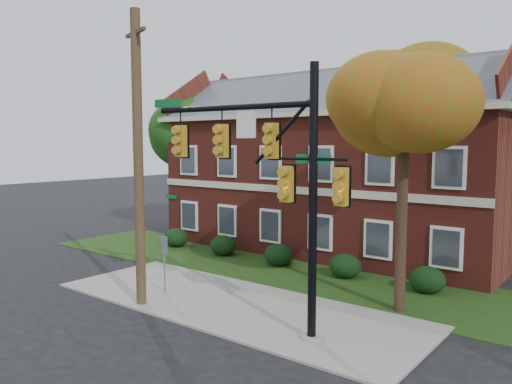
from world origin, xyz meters
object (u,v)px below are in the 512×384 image
Objects in this scene: hedge_far_right at (427,280)px; sign_post at (164,255)px; apartment_building at (335,157)px; hedge_center at (278,255)px; tree_left_rear at (193,129)px; traffic_signal at (270,170)px; hedge_far_left at (176,238)px; tree_near_right at (410,115)px; tree_far_rear at (414,95)px; hedge_right at (345,266)px; hedge_left at (223,246)px; utility_pole at (138,159)px.

hedge_far_right is 0.62× the size of sign_post.
apartment_building is 6.89m from hedge_center.
apartment_building is at bearing 6.54° from tree_left_rear.
apartment_building is 12.98m from traffic_signal.
hedge_center is (7.00, 0.00, 0.00)m from hedge_far_left.
tree_far_rear reaches higher than tree_near_right.
hedge_right is 0.62× the size of sign_post.
tree_far_rear is (11.07, 8.96, 2.16)m from tree_left_rear.
tree_near_right is (10.72, -2.83, 6.14)m from hedge_left.
tree_near_right reaches higher than hedge_far_right.
tree_left_rear is (-13.23, 4.14, 6.16)m from hedge_right.
utility_pole reaches higher than hedge_right.
tree_left_rear reaches higher than hedge_left.
hedge_far_right is 6.77m from tree_near_right.
hedge_right is 7.73m from sign_post.
sign_post is (2.74, -6.37, 1.01)m from hedge_left.
hedge_right is 1.00× the size of hedge_far_right.
hedge_right is 0.16× the size of tree_near_right.
tree_far_rear is at bearing 102.20° from utility_pole.
tree_near_right is 17.12m from tree_far_rear.
sign_post is (-7.76, -6.37, 1.01)m from hedge_far_right.
hedge_left is 0.16× the size of tree_near_right.
hedge_right is (7.00, 0.00, 0.00)m from hedge_left.
hedge_far_left is 1.00× the size of hedge_left.
tree_far_rear is 1.44× the size of traffic_signal.
tree_near_right is at bearing -11.27° from hedge_far_left.
hedge_center is 15.57m from tree_far_rear.
utility_pole is at bearing -77.18° from sign_post.
tree_far_rear is (-5.66, 13.09, 8.32)m from hedge_far_right.
tree_left_rear is 14.74m from sign_post.
tree_near_right is (14.22, -2.83, 6.14)m from hedge_far_left.
apartment_building reaches higher than tree_near_right.
traffic_signal reaches higher than hedge_far_right.
apartment_building is 2.35× the size of traffic_signal.
utility_pole is at bearing -92.21° from apartment_building.
hedge_right is 0.16× the size of tree_left_rear.
hedge_center is 0.16× the size of tree_near_right.
hedge_center is at bearing -23.04° from tree_left_rear.
hedge_far_right is at bearing 0.00° from hedge_left.
tree_far_rear reaches higher than hedge_far_left.
apartment_building is at bearing 143.11° from hedge_far_right.
tree_left_rear reaches higher than sign_post.
tree_near_right reaches higher than hedge_center.
tree_left_rear is at bearing 156.96° from hedge_center.
apartment_building is 12.97m from utility_pole.
hedge_far_left is 0.16× the size of tree_near_right.
tree_far_rear reaches higher than utility_pole.
tree_near_right is at bearing -69.73° from tree_far_rear.
hedge_right is at bearing 0.00° from hedge_center.
tree_near_right is 0.97× the size of tree_left_rear.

